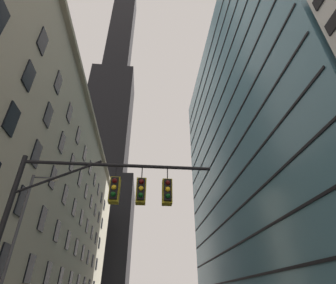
{
  "coord_description": "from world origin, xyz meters",
  "views": [
    {
      "loc": [
        -1.43,
        -7.28,
        1.64
      ],
      "look_at": [
        1.52,
        24.94,
        21.67
      ],
      "focal_mm": 27.53,
      "sensor_mm": 36.0,
      "label": 1
    }
  ],
  "objects": [
    {
      "name": "street_lamppost",
      "position": [
        -8.82,
        9.48,
        5.22
      ],
      "size": [
        1.81,
        0.32,
        8.75
      ],
      "color": "#47474C",
      "rests_on": "sidewalk_left"
    },
    {
      "name": "dark_skyscraper",
      "position": [
        -19.56,
        87.87,
        55.94
      ],
      "size": [
        27.37,
        27.37,
        190.94
      ],
      "color": "black",
      "rests_on": "ground"
    },
    {
      "name": "station_building",
      "position": [
        -19.17,
        28.63,
        14.09
      ],
      "size": [
        17.01,
        69.27,
        28.23
      ],
      "color": "#B2A88E",
      "rests_on": "ground"
    },
    {
      "name": "traffic_signal_mast",
      "position": [
        -3.01,
        2.64,
        4.94
      ],
      "size": [
        7.93,
        0.63,
        6.6
      ],
      "color": "black",
      "rests_on": "sidewalk_left"
    },
    {
      "name": "glass_office_midrise",
      "position": [
        20.46,
        30.05,
        26.7
      ],
      "size": [
        19.03,
        52.08,
        53.4
      ],
      "color": "teal",
      "rests_on": "ground"
    }
  ]
}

